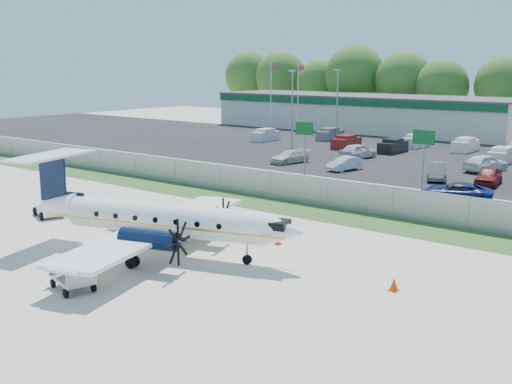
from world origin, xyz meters
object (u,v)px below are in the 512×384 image
Objects in this scene: pushback_tug at (49,208)px; baggage_cart_near at (73,278)px; baggage_cart_far at (125,222)px; aircraft at (160,219)px.

baggage_cart_near is (12.80, -7.46, -0.03)m from pushback_tug.
pushback_tug is 6.65m from baggage_cart_far.
baggage_cart_near reaches higher than baggage_cart_far.
aircraft is 5.73m from baggage_cart_far.
baggage_cart_far is at bearing 158.86° from aircraft.
aircraft reaches higher than baggage_cart_far.
baggage_cart_near is at bearing -53.01° from baggage_cart_far.
aircraft reaches higher than pushback_tug.
aircraft is 6.64× the size of baggage_cart_far.
aircraft is 6.29× the size of pushback_tug.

